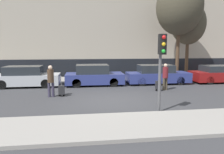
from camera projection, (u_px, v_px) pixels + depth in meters
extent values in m
plane|color=#38383A|center=(110.00, 100.00, 11.09)|extent=(80.00, 80.00, 0.00)
cube|color=gray|center=(125.00, 125.00, 7.41)|extent=(28.00, 2.50, 0.12)
cube|color=gray|center=(99.00, 79.00, 17.95)|extent=(28.00, 3.00, 0.12)
cube|color=#A89E8C|center=(96.00, 14.00, 20.88)|extent=(28.00, 3.18, 11.71)
cube|color=black|center=(97.00, 68.00, 19.99)|extent=(27.44, 0.06, 1.60)
cube|color=#B7BABF|center=(27.00, 79.00, 14.90)|extent=(4.37, 1.77, 0.70)
cube|color=#23282D|center=(24.00, 70.00, 14.79)|extent=(2.40, 1.56, 0.57)
cylinder|color=black|center=(46.00, 84.00, 14.32)|extent=(0.60, 0.18, 0.60)
cylinder|color=black|center=(49.00, 80.00, 15.89)|extent=(0.60, 0.18, 0.60)
cylinder|color=black|center=(2.00, 85.00, 13.96)|extent=(0.60, 0.18, 0.60)
cylinder|color=black|center=(10.00, 81.00, 15.52)|extent=(0.60, 0.18, 0.60)
cube|color=navy|center=(95.00, 78.00, 15.49)|extent=(4.04, 1.88, 0.70)
cube|color=#23282D|center=(92.00, 69.00, 15.38)|extent=(2.22, 1.65, 0.61)
cylinder|color=black|center=(114.00, 82.00, 14.86)|extent=(0.60, 0.18, 0.60)
cylinder|color=black|center=(111.00, 79.00, 16.52)|extent=(0.60, 0.18, 0.60)
cylinder|color=black|center=(77.00, 83.00, 14.51)|extent=(0.60, 0.18, 0.60)
cylinder|color=black|center=(77.00, 79.00, 16.18)|extent=(0.60, 0.18, 0.60)
cube|color=navy|center=(158.00, 77.00, 16.07)|extent=(4.55, 1.70, 0.70)
cube|color=#23282D|center=(156.00, 69.00, 15.96)|extent=(2.50, 1.50, 0.56)
cylinder|color=black|center=(180.00, 81.00, 15.54)|extent=(0.60, 0.18, 0.60)
cylinder|color=black|center=(172.00, 78.00, 17.03)|extent=(0.60, 0.18, 0.60)
cylinder|color=black|center=(142.00, 82.00, 15.16)|extent=(0.60, 0.18, 0.60)
cylinder|color=black|center=(137.00, 79.00, 16.65)|extent=(0.60, 0.18, 0.60)
cube|color=maroon|center=(221.00, 76.00, 16.72)|extent=(4.46, 1.83, 0.70)
cube|color=#23282D|center=(219.00, 68.00, 16.62)|extent=(2.45, 1.61, 0.46)
cylinder|color=black|center=(210.00, 80.00, 15.75)|extent=(0.60, 0.18, 0.60)
cylinder|color=black|center=(198.00, 77.00, 17.37)|extent=(0.60, 0.18, 0.60)
cylinder|color=#383347|center=(53.00, 90.00, 11.85)|extent=(0.15, 0.15, 0.80)
cylinder|color=#383347|center=(49.00, 90.00, 11.81)|extent=(0.15, 0.15, 0.80)
cylinder|color=#473323|center=(51.00, 76.00, 11.73)|extent=(0.34, 0.34, 0.69)
sphere|color=beige|center=(50.00, 68.00, 11.67)|extent=(0.23, 0.23, 0.23)
cube|color=#262628|center=(62.00, 90.00, 11.95)|extent=(0.32, 0.24, 0.47)
cylinder|color=black|center=(60.00, 95.00, 11.98)|extent=(0.12, 0.03, 0.12)
cylinder|color=black|center=(64.00, 95.00, 12.01)|extent=(0.12, 0.03, 0.12)
cylinder|color=gray|center=(61.00, 81.00, 11.81)|extent=(0.02, 0.19, 0.53)
cylinder|color=#4C4233|center=(164.00, 84.00, 13.64)|extent=(0.15, 0.15, 0.78)
cylinder|color=#4C4233|center=(166.00, 84.00, 13.74)|extent=(0.15, 0.15, 0.78)
cylinder|color=maroon|center=(165.00, 73.00, 13.59)|extent=(0.34, 0.34, 0.68)
sphere|color=beige|center=(166.00, 65.00, 13.53)|extent=(0.22, 0.22, 0.22)
cube|color=#262628|center=(158.00, 85.00, 13.43)|extent=(0.32, 0.24, 0.51)
cylinder|color=black|center=(156.00, 90.00, 13.46)|extent=(0.12, 0.03, 0.12)
cylinder|color=black|center=(160.00, 90.00, 13.49)|extent=(0.12, 0.03, 0.12)
cylinder|color=gray|center=(159.00, 77.00, 13.29)|extent=(0.02, 0.19, 0.53)
cylinder|color=#515154|center=(160.00, 74.00, 8.90)|extent=(0.12, 0.12, 3.20)
cube|color=black|center=(162.00, 44.00, 8.56)|extent=(0.28, 0.24, 0.80)
sphere|color=red|center=(164.00, 37.00, 8.38)|extent=(0.15, 0.15, 0.15)
sphere|color=gold|center=(164.00, 44.00, 8.42)|extent=(0.15, 0.15, 0.15)
sphere|color=green|center=(164.00, 51.00, 8.45)|extent=(0.15, 0.15, 0.15)
cylinder|color=#4C3826|center=(177.00, 54.00, 17.70)|extent=(0.28, 0.28, 4.05)
ellipsoid|color=#423D2D|center=(179.00, 7.00, 17.19)|extent=(3.65, 3.65, 4.46)
cylinder|color=#4C3826|center=(187.00, 58.00, 18.90)|extent=(0.28, 0.28, 3.22)
ellipsoid|color=#423D2D|center=(188.00, 24.00, 18.49)|extent=(2.90, 2.90, 3.54)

